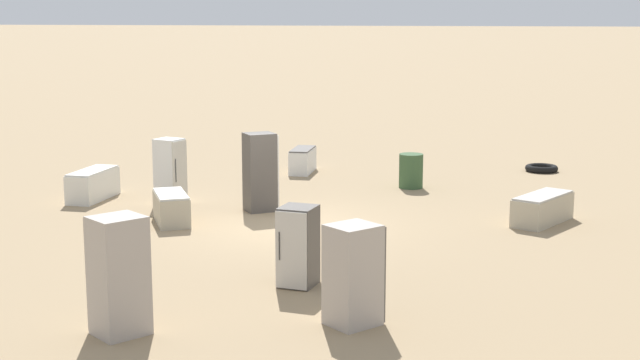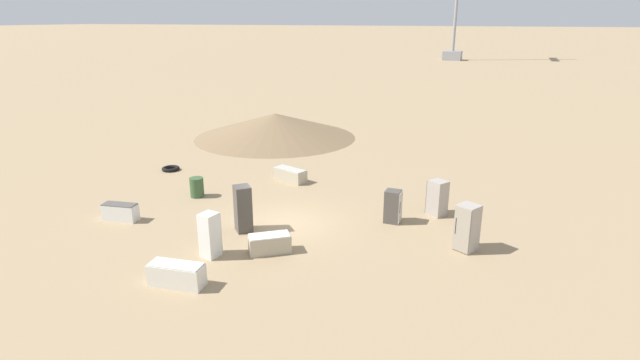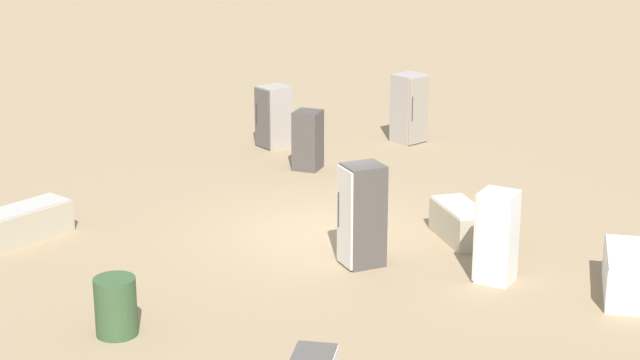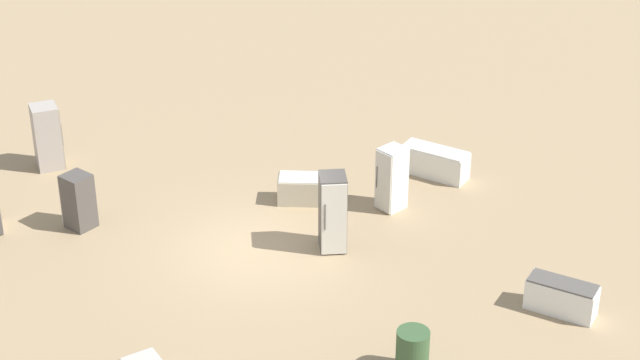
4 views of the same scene
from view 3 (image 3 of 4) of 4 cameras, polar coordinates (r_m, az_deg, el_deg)
name	(u,v)px [view 3 (image 3 of 4)]	position (r m, az deg, el deg)	size (l,w,h in m)	color
ground_plane	(324,233)	(21.27, 0.21, -2.83)	(1000.00, 1000.00, 0.00)	#9E8460
discarded_fridge_0	(497,237)	(18.92, 9.40, -3.00)	(0.73, 0.66, 1.66)	white
discarded_fridge_2	(460,223)	(20.98, 7.48, -2.26)	(1.44, 1.63, 0.70)	#B2A88E
discarded_fridge_3	(24,223)	(21.61, -15.49, -2.22)	(1.30, 1.98, 0.67)	#B2A88E
discarded_fridge_4	(308,140)	(25.33, -0.64, 2.15)	(0.60, 0.69, 1.41)	#4C4742
discarded_fridge_5	(409,108)	(27.73, 4.78, 3.83)	(0.95, 0.96, 1.79)	#A89E93
discarded_fridge_6	(362,215)	(19.38, 2.26, -1.89)	(0.94, 0.94, 1.91)	#4C4742
discarded_fridge_7	(625,274)	(18.99, 15.94, -4.83)	(0.86, 1.87, 0.77)	silver
discarded_fridge_8	(274,116)	(27.29, -2.48, 3.41)	(0.94, 0.97, 1.57)	#A89E93
rusty_barrel	(116,306)	(17.09, -10.84, -6.64)	(0.66, 0.66, 0.95)	#385633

